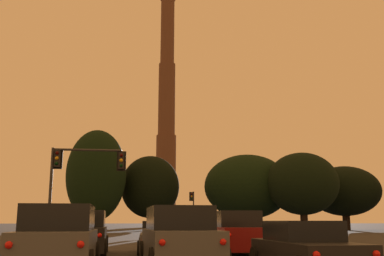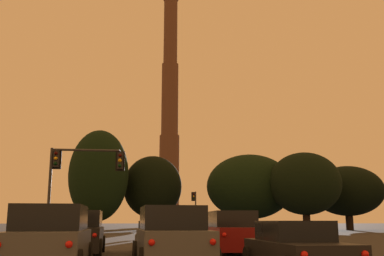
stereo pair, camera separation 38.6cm
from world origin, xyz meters
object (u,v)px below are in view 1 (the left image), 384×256
Objects in this scene: sedan_right_lane_second at (305,249)px; traffic_light_overhead_left at (77,171)px; suv_left_lane_second at (59,240)px; suv_left_lane_front at (83,234)px; suv_center_lane_second at (179,238)px; smokestack at (166,131)px; traffic_light_far_right at (193,205)px; suv_right_lane_front at (236,233)px; sedan_center_lane_front at (160,238)px.

traffic_light_overhead_left reaches higher than sedan_right_lane_second.
suv_left_lane_second and suv_left_lane_front have the same top height.
traffic_light_overhead_left reaches higher than suv_center_lane_second.
smokestack is (11.04, 83.34, 19.30)m from traffic_light_overhead_left.
suv_center_lane_second is 0.08× the size of smokestack.
traffic_light_overhead_left is at bearing 116.27° from sedan_right_lane_second.
suv_left_lane_second is at bearing -101.44° from traffic_light_far_right.
suv_left_lane_front is 43.97m from traffic_light_far_right.
suv_right_lane_front reaches higher than sedan_right_lane_second.
sedan_center_lane_front is 93.67m from smokestack.
traffic_light_overhead_left is (-4.98, 14.17, 3.55)m from suv_center_lane_second.
suv_right_lane_front is at bearing -91.82° from smokestack.
sedan_center_lane_front is at bearing -56.40° from traffic_light_overhead_left.
suv_left_lane_second is at bearing -111.29° from sedan_center_lane_front.
smokestack is (6.24, 90.56, 23.08)m from sedan_center_lane_front.
suv_right_lane_front is (3.33, -0.82, 0.23)m from sedan_center_lane_front.
suv_left_lane_second is 1.01× the size of suv_right_lane_front.
traffic_light_far_right reaches higher than sedan_right_lane_second.
traffic_light_far_right is (3.45, 42.68, 2.71)m from suv_right_lane_front.
traffic_light_overhead_left is (-1.45, 8.06, 3.55)m from suv_left_lane_front.
sedan_center_lane_front is 3.44m from suv_right_lane_front.
suv_left_lane_front is 0.85× the size of traffic_light_overhead_left.
suv_left_lane_second is 0.08× the size of smokestack.
suv_left_lane_second reaches higher than sedan_center_lane_front.
traffic_light_overhead_left is (-4.80, 7.22, 3.78)m from sedan_center_lane_front.
suv_right_lane_front is 7.83m from sedan_right_lane_second.
traffic_light_far_right reaches higher than suv_left_lane_second.
suv_left_lane_second is 9.56m from suv_right_lane_front.
traffic_light_overhead_left is (-8.13, 8.04, 3.55)m from suv_right_lane_front.
sedan_center_lane_front is 8.41m from suv_left_lane_second.
sedan_right_lane_second is (3.35, -1.69, -0.23)m from suv_center_lane_second.
sedan_center_lane_front is 0.95× the size of suv_left_lane_front.
sedan_center_lane_front is 9.33m from sedan_right_lane_second.
sedan_center_lane_front is 0.08× the size of smokestack.
traffic_light_overhead_left is (-11.58, -34.64, 0.84)m from traffic_light_far_right.
suv_left_lane_front is at bearing -164.34° from sedan_center_lane_front.
sedan_right_lane_second is (0.20, -7.82, -0.23)m from suv_right_lane_front.
sedan_right_lane_second is 0.87× the size of traffic_light_far_right.
sedan_right_lane_second is 10.40m from suv_left_lane_front.
traffic_light_far_right is at bearing 86.27° from suv_right_lane_front.
smokestack reaches higher than suv_right_lane_front.
suv_left_lane_front is (-6.88, 7.80, 0.23)m from sedan_right_lane_second.
sedan_right_lane_second is at bearing -29.62° from suv_center_lane_second.
suv_left_lane_second is 1.05× the size of sedan_right_lane_second.
suv_right_lane_front is 0.08× the size of smokestack.
suv_center_lane_second is 15.44m from traffic_light_overhead_left.
suv_right_lane_front is 42.90m from traffic_light_far_right.
traffic_light_overhead_left reaches higher than suv_left_lane_front.
suv_center_lane_second is (0.18, -6.95, 0.23)m from sedan_center_lane_front.
suv_left_lane_front is 8.93m from traffic_light_overhead_left.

